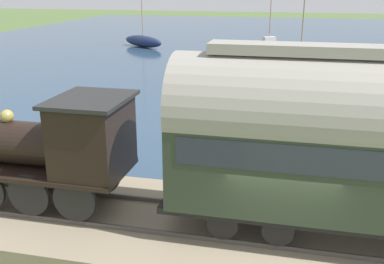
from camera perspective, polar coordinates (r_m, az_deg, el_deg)
harbor_water at (r=53.37m, az=13.04°, el=10.94°), size 80.00×80.00×0.01m
rail_embankment at (r=12.07m, az=11.00°, el=-13.31°), size 4.73×56.00×0.63m
steam_locomotive at (r=12.72m, az=-17.00°, el=-1.44°), size 2.27×5.35×3.55m
sailboat_navy at (r=49.01m, az=-6.24°, el=11.42°), size 4.19×5.58×8.08m
sailboat_red at (r=33.80m, az=13.49°, el=7.76°), size 2.77×3.65×6.46m
sailboat_brown at (r=45.41m, az=9.73°, el=10.75°), size 2.83×3.93×8.96m
rowboat_far_out at (r=19.07m, az=4.21°, el=-0.81°), size 1.91×2.04×0.53m
rowboat_near_shore at (r=20.55m, az=-16.04°, el=-0.08°), size 1.42×2.63×0.52m
rowboat_off_pier at (r=17.06m, az=18.56°, el=-4.43°), size 2.17×1.89×0.36m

